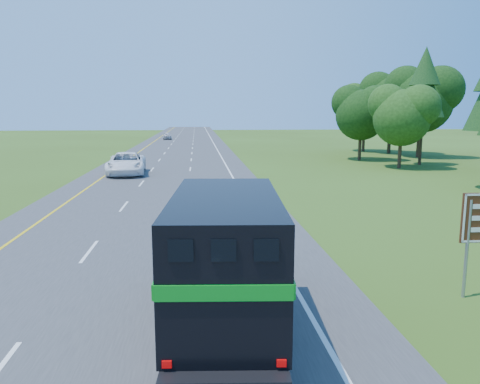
% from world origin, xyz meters
% --- Properties ---
extents(road, '(15.00, 260.00, 0.04)m').
position_xyz_m(road, '(0.00, 50.00, 0.02)').
color(road, '#38383A').
rests_on(road, ground).
extents(lane_markings, '(11.15, 260.00, 0.01)m').
position_xyz_m(lane_markings, '(0.00, 50.00, 0.04)').
color(lane_markings, yellow).
rests_on(lane_markings, road).
extents(horse_truck, '(3.04, 8.13, 3.53)m').
position_xyz_m(horse_truck, '(3.18, 12.96, 1.93)').
color(horse_truck, black).
rests_on(horse_truck, road).
extents(white_suv, '(3.72, 7.17, 1.93)m').
position_xyz_m(white_suv, '(-3.77, 43.76, 1.01)').
color(white_suv, white).
rests_on(white_suv, road).
extents(far_car, '(2.02, 4.28, 1.42)m').
position_xyz_m(far_car, '(-3.45, 98.02, 0.75)').
color(far_car, '#ADACB3').
rests_on(far_car, road).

